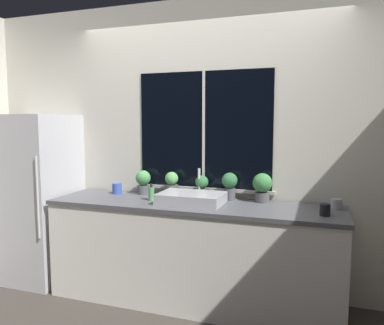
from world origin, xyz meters
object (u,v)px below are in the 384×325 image
Objects in this scene: refrigerator at (36,197)px; mug_blue at (117,189)px; sink at (192,198)px; potted_plant_far_right at (262,186)px; soap_bottle at (151,193)px; potted_plant_far_left at (143,181)px; potted_plant_left at (172,184)px; potted_plant_center at (202,187)px; potted_plant_right at (230,184)px; mug_grey at (336,204)px; mug_black at (325,210)px.

refrigerator reaches higher than mug_blue.
sink is at bearing -1.09° from refrigerator.
potted_plant_far_right is 0.98m from soap_bottle.
potted_plant_far_left is at bearing 16.23° from mug_blue.
potted_plant_left is 0.27m from soap_bottle.
soap_bottle is (-0.94, -0.25, -0.08)m from potted_plant_far_right.
potted_plant_center is 0.85× the size of potted_plant_right.
refrigerator is 1.42m from potted_plant_left.
potted_plant_center is at bearing 32.69° from soap_bottle.
refrigerator is 7.18× the size of potted_plant_far_left.
refrigerator is 19.40× the size of mug_grey.
potted_plant_center is 1.40× the size of soap_bottle.
potted_plant_far_right is (0.29, 0.00, 0.00)m from potted_plant_right.
potted_plant_center is 0.47m from soap_bottle.
mug_blue is (0.85, 0.15, 0.11)m from refrigerator.
potted_plant_right is (0.26, 0.00, 0.04)m from potted_plant_center.
potted_plant_left is 1.09× the size of potted_plant_center.
mug_blue is 1.14× the size of mug_black.
soap_bottle is (0.20, -0.25, -0.06)m from potted_plant_far_left.
mug_blue reaches higher than mug_grey.
potted_plant_center reaches higher than mug_grey.
sink reaches higher than potted_plant_far_right.
potted_plant_far_left is at bearing 11.23° from refrigerator.
mug_grey is (2.84, 0.14, 0.10)m from refrigerator.
sink is at bearing -12.15° from mug_blue.
sink is at bearing -171.68° from mug_grey.
potted_plant_left is at bearing 180.00° from potted_plant_far_right.
sink reaches higher than mug_blue.
refrigerator is at bearing -174.45° from potted_plant_far_right.
potted_plant_right reaches higher than potted_plant_center.
potted_plant_far_left is 0.30m from potted_plant_left.
potted_plant_far_right reaches higher than potted_plant_right.
sink reaches higher than potted_plant_right.
sink is 0.38m from potted_plant_right.
refrigerator is 7.92× the size of potted_plant_center.
potted_plant_left is at bearing 180.00° from potted_plant_center.
soap_bottle is (-0.39, -0.25, -0.04)m from potted_plant_center.
soap_bottle is 1.68× the size of mug_black.
potted_plant_far_right reaches higher than mug_blue.
mug_black is at bearing -7.85° from mug_blue.
sink reaches higher than potted_plant_far_left.
potted_plant_far_left is at bearing 156.73° from sink.
potted_plant_right is at bearing 0.00° from potted_plant_center.
potted_plant_far_left is 0.94× the size of potted_plant_right.
mug_black is (1.65, -0.33, -0.08)m from potted_plant_far_left.
potted_plant_far_right is 2.83× the size of mug_black.
mug_black is at bearing -4.47° from sink.
potted_plant_left is at bearing 138.69° from sink.
mug_grey is at bearing -3.93° from potted_plant_center.
refrigerator is 1.13m from potted_plant_far_left.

